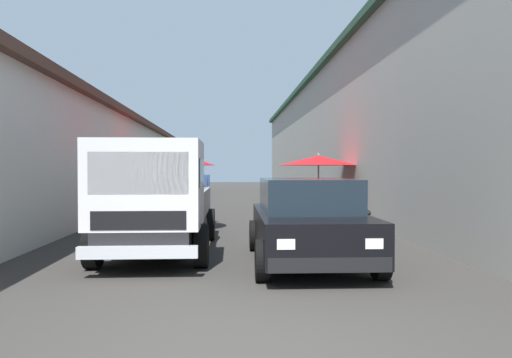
{
  "coord_description": "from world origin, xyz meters",
  "views": [
    {
      "loc": [
        -3.86,
        0.08,
        1.61
      ],
      "look_at": [
        12.4,
        -0.86,
        1.29
      ],
      "focal_mm": 33.62,
      "sensor_mm": 36.0,
      "label": 1
    }
  ],
  "objects_px": {
    "delivery_truck": "(154,202)",
    "plastic_stool": "(260,229)",
    "hatchback_car": "(307,220)",
    "fruit_stall_far_left": "(318,167)",
    "fruit_stall_near_left": "(172,171)",
    "parked_scooter": "(356,219)",
    "vendor_by_crates": "(198,191)",
    "fruit_stall_far_right": "(157,165)"
  },
  "relations": [
    {
      "from": "hatchback_car",
      "to": "plastic_stool",
      "type": "bearing_deg",
      "value": 18.14
    },
    {
      "from": "hatchback_car",
      "to": "parked_scooter",
      "type": "distance_m",
      "value": 3.26
    },
    {
      "from": "hatchback_car",
      "to": "vendor_by_crates",
      "type": "relative_size",
      "value": 2.33
    },
    {
      "from": "vendor_by_crates",
      "to": "plastic_stool",
      "type": "xyz_separation_m",
      "value": [
        -3.76,
        -1.55,
        -0.66
      ]
    },
    {
      "from": "delivery_truck",
      "to": "parked_scooter",
      "type": "relative_size",
      "value": 2.94
    },
    {
      "from": "hatchback_car",
      "to": "delivery_truck",
      "type": "relative_size",
      "value": 0.8
    },
    {
      "from": "fruit_stall_far_left",
      "to": "hatchback_car",
      "type": "xyz_separation_m",
      "value": [
        -7.63,
        1.61,
        -0.95
      ]
    },
    {
      "from": "delivery_truck",
      "to": "fruit_stall_far_right",
      "type": "bearing_deg",
      "value": 8.05
    },
    {
      "from": "delivery_truck",
      "to": "plastic_stool",
      "type": "height_order",
      "value": "delivery_truck"
    },
    {
      "from": "vendor_by_crates",
      "to": "fruit_stall_far_right",
      "type": "bearing_deg",
      "value": 23.22
    },
    {
      "from": "fruit_stall_near_left",
      "to": "plastic_stool",
      "type": "distance_m",
      "value": 3.48
    },
    {
      "from": "fruit_stall_near_left",
      "to": "vendor_by_crates",
      "type": "height_order",
      "value": "fruit_stall_near_left"
    },
    {
      "from": "fruit_stall_near_left",
      "to": "delivery_truck",
      "type": "bearing_deg",
      "value": -177.6
    },
    {
      "from": "delivery_truck",
      "to": "plastic_stool",
      "type": "xyz_separation_m",
      "value": [
        1.72,
        -1.99,
        -0.71
      ]
    },
    {
      "from": "fruit_stall_far_left",
      "to": "fruit_stall_near_left",
      "type": "relative_size",
      "value": 1.2
    },
    {
      "from": "fruit_stall_near_left",
      "to": "parked_scooter",
      "type": "distance_m",
      "value": 4.91
    },
    {
      "from": "delivery_truck",
      "to": "fruit_stall_near_left",
      "type": "bearing_deg",
      "value": 2.4
    },
    {
      "from": "parked_scooter",
      "to": "vendor_by_crates",
      "type": "bearing_deg",
      "value": 51.74
    },
    {
      "from": "plastic_stool",
      "to": "fruit_stall_near_left",
      "type": "bearing_deg",
      "value": 41.83
    },
    {
      "from": "vendor_by_crates",
      "to": "plastic_stool",
      "type": "bearing_deg",
      "value": -157.56
    },
    {
      "from": "hatchback_car",
      "to": "fruit_stall_near_left",
      "type": "bearing_deg",
      "value": 32.26
    },
    {
      "from": "plastic_stool",
      "to": "vendor_by_crates",
      "type": "bearing_deg",
      "value": 22.44
    },
    {
      "from": "vendor_by_crates",
      "to": "parked_scooter",
      "type": "xyz_separation_m",
      "value": [
        -3.04,
        -3.85,
        -0.53
      ]
    },
    {
      "from": "fruit_stall_near_left",
      "to": "delivery_truck",
      "type": "height_order",
      "value": "fruit_stall_near_left"
    },
    {
      "from": "delivery_truck",
      "to": "parked_scooter",
      "type": "height_order",
      "value": "delivery_truck"
    },
    {
      "from": "fruit_stall_far_right",
      "to": "vendor_by_crates",
      "type": "distance_m",
      "value": 4.66
    },
    {
      "from": "fruit_stall_near_left",
      "to": "hatchback_car",
      "type": "distance_m",
      "value": 5.41
    },
    {
      "from": "parked_scooter",
      "to": "plastic_stool",
      "type": "distance_m",
      "value": 2.41
    },
    {
      "from": "hatchback_car",
      "to": "vendor_by_crates",
      "type": "xyz_separation_m",
      "value": [
        5.86,
        2.24,
        0.25
      ]
    },
    {
      "from": "fruit_stall_far_left",
      "to": "parked_scooter",
      "type": "height_order",
      "value": "fruit_stall_far_left"
    },
    {
      "from": "fruit_stall_near_left",
      "to": "fruit_stall_far_left",
      "type": "bearing_deg",
      "value": -55.13
    },
    {
      "from": "fruit_stall_near_left",
      "to": "parked_scooter",
      "type": "height_order",
      "value": "fruit_stall_near_left"
    },
    {
      "from": "parked_scooter",
      "to": "plastic_stool",
      "type": "height_order",
      "value": "parked_scooter"
    },
    {
      "from": "delivery_truck",
      "to": "parked_scooter",
      "type": "distance_m",
      "value": 4.97
    },
    {
      "from": "vendor_by_crates",
      "to": "parked_scooter",
      "type": "distance_m",
      "value": 4.94
    },
    {
      "from": "fruit_stall_near_left",
      "to": "parked_scooter",
      "type": "xyz_separation_m",
      "value": [
        -1.69,
        -4.46,
        -1.14
      ]
    },
    {
      "from": "plastic_stool",
      "to": "parked_scooter",
      "type": "bearing_deg",
      "value": -72.58
    },
    {
      "from": "delivery_truck",
      "to": "plastic_stool",
      "type": "relative_size",
      "value": 11.33
    },
    {
      "from": "fruit_stall_far_left",
      "to": "delivery_truck",
      "type": "distance_m",
      "value": 8.45
    },
    {
      "from": "hatchback_car",
      "to": "delivery_truck",
      "type": "xyz_separation_m",
      "value": [
        0.38,
        2.68,
        0.3
      ]
    },
    {
      "from": "fruit_stall_near_left",
      "to": "delivery_truck",
      "type": "relative_size",
      "value": 0.46
    },
    {
      "from": "fruit_stall_far_right",
      "to": "delivery_truck",
      "type": "xyz_separation_m",
      "value": [
        -9.7,
        -1.37,
        -0.74
      ]
    }
  ]
}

